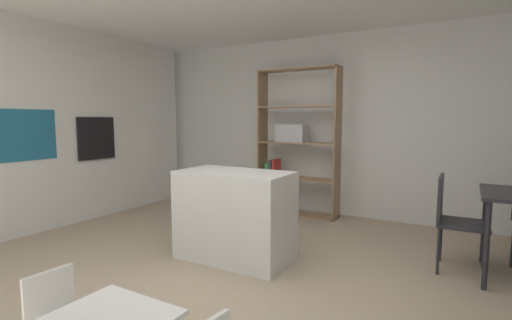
{
  "coord_description": "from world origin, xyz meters",
  "views": [
    {
      "loc": [
        1.63,
        -2.58,
        1.42
      ],
      "look_at": [
        -0.16,
        0.5,
        1.03
      ],
      "focal_mm": 26.0,
      "sensor_mm": 36.0,
      "label": 1
    }
  ],
  "objects_px": {
    "open_bookshelf": "(293,146)",
    "dining_chair_island_side": "(452,214)",
    "built_in_oven": "(96,138)",
    "kitchen_island": "(235,215)"
  },
  "relations": [
    {
      "from": "kitchen_island",
      "to": "dining_chair_island_side",
      "type": "bearing_deg",
      "value": 22.67
    },
    {
      "from": "built_in_oven",
      "to": "dining_chair_island_side",
      "type": "bearing_deg",
      "value": 5.5
    },
    {
      "from": "kitchen_island",
      "to": "dining_chair_island_side",
      "type": "distance_m",
      "value": 2.08
    },
    {
      "from": "built_in_oven",
      "to": "kitchen_island",
      "type": "distance_m",
      "value": 2.72
    },
    {
      "from": "built_in_oven",
      "to": "open_bookshelf",
      "type": "height_order",
      "value": "open_bookshelf"
    },
    {
      "from": "built_in_oven",
      "to": "open_bookshelf",
      "type": "distance_m",
      "value": 2.86
    },
    {
      "from": "dining_chair_island_side",
      "to": "kitchen_island",
      "type": "bearing_deg",
      "value": 111.94
    },
    {
      "from": "open_bookshelf",
      "to": "dining_chair_island_side",
      "type": "bearing_deg",
      "value": -28.5
    },
    {
      "from": "open_bookshelf",
      "to": "dining_chair_island_side",
      "type": "xyz_separation_m",
      "value": [
        2.17,
        -1.18,
        -0.5
      ]
    },
    {
      "from": "dining_chair_island_side",
      "to": "open_bookshelf",
      "type": "bearing_deg",
      "value": 60.76
    }
  ]
}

